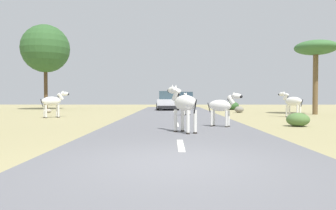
# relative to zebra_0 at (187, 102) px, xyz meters

# --- Properties ---
(ground_plane) EXTENTS (90.00, 90.00, 0.00)m
(ground_plane) POSITION_rel_zebra_0_xyz_m (-0.94, -15.03, -0.95)
(ground_plane) COLOR #998E60
(road) EXTENTS (6.00, 64.00, 0.05)m
(road) POSITION_rel_zebra_0_xyz_m (-0.76, -15.03, -0.92)
(road) COLOR slate
(road) RESTS_ON ground_plane
(lane_markings) EXTENTS (0.16, 56.00, 0.01)m
(lane_markings) POSITION_rel_zebra_0_xyz_m (-0.76, -16.03, -0.89)
(lane_markings) COLOR silver
(lane_markings) RESTS_ON road
(zebra_0) EXTENTS (0.63, 1.58, 1.50)m
(zebra_0) POSITION_rel_zebra_0_xyz_m (0.00, 0.00, 0.00)
(zebra_0) COLOR silver
(zebra_0) RESTS_ON road
(zebra_1) EXTENTS (1.48, 1.29, 1.65)m
(zebra_1) POSITION_rel_zebra_0_xyz_m (-8.17, -1.82, 0.04)
(zebra_1) COLOR silver
(zebra_1) RESTS_ON ground_plane
(zebra_2) EXTENTS (1.22, 1.51, 1.63)m
(zebra_2) POSITION_rel_zebra_0_xyz_m (6.45, -1.24, 0.02)
(zebra_2) COLOR silver
(zebra_2) RESTS_ON ground_plane
(zebra_3) EXTENTS (1.37, 0.96, 1.42)m
(zebra_3) POSITION_rel_zebra_0_xyz_m (1.06, -8.02, -0.05)
(zebra_3) COLOR silver
(zebra_3) RESTS_ON road
(zebra_4) EXTENTS (1.16, 1.58, 1.66)m
(zebra_4) POSITION_rel_zebra_0_xyz_m (-0.59, -10.15, 0.09)
(zebra_4) COLOR silver
(zebra_4) RESTS_ON road
(car_0) EXTENTS (2.20, 4.43, 1.74)m
(car_0) POSITION_rel_zebra_0_xyz_m (-1.26, 8.91, -0.10)
(car_0) COLOR silver
(car_0) RESTS_ON road
(car_1) EXTENTS (2.07, 4.36, 1.74)m
(car_1) POSITION_rel_zebra_0_xyz_m (0.49, 14.57, -0.10)
(car_1) COLOR #1E479E
(car_1) RESTS_ON road
(tree_1) EXTENTS (4.68, 4.68, 8.35)m
(tree_1) POSITION_rel_zebra_0_xyz_m (-13.43, 10.43, 5.04)
(tree_1) COLOR #4C3823
(tree_1) RESTS_ON ground_plane
(tree_4) EXTENTS (2.94, 2.94, 5.29)m
(tree_4) POSITION_rel_zebra_0_xyz_m (9.29, 1.94, 3.68)
(tree_4) COLOR brown
(tree_4) RESTS_ON ground_plane
(bush_0) EXTENTS (0.98, 0.88, 0.59)m
(bush_0) POSITION_rel_zebra_0_xyz_m (4.43, -7.32, -0.65)
(bush_0) COLOR #4C7038
(bush_0) RESTS_ON ground_plane
(bush_1) EXTENTS (1.34, 1.20, 0.80)m
(bush_1) POSITION_rel_zebra_0_xyz_m (4.86, 9.98, -0.55)
(bush_1) COLOR #2D5628
(bush_1) RESTS_ON ground_plane
(rock_0) EXTENTS (0.72, 0.58, 0.51)m
(rock_0) POSITION_rel_zebra_0_xyz_m (4.36, 4.30, -0.69)
(rock_0) COLOR gray
(rock_0) RESTS_ON ground_plane
(rock_1) EXTENTS (0.52, 0.41, 0.31)m
(rock_1) POSITION_rel_zebra_0_xyz_m (-10.67, 3.84, -0.79)
(rock_1) COLOR #A89E8C
(rock_1) RESTS_ON ground_plane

